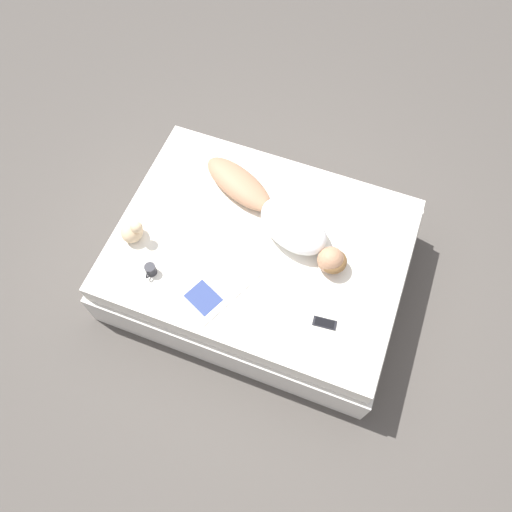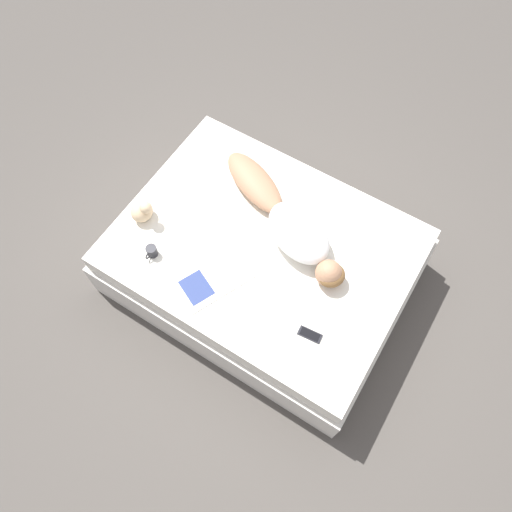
{
  "view_description": "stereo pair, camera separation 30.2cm",
  "coord_description": "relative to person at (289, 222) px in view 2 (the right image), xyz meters",
  "views": [
    {
      "loc": [
        1.57,
        0.56,
        3.6
      ],
      "look_at": [
        0.13,
        0.02,
        0.58
      ],
      "focal_mm": 35.0,
      "sensor_mm": 36.0,
      "label": 1
    },
    {
      "loc": [
        1.43,
        0.83,
        3.6
      ],
      "look_at": [
        0.13,
        0.02,
        0.58
      ],
      "focal_mm": 35.0,
      "sensor_mm": 36.0,
      "label": 2
    }
  ],
  "objects": [
    {
      "name": "person",
      "position": [
        0.0,
        0.0,
        0.0
      ],
      "size": [
        0.74,
        1.28,
        0.24
      ],
      "rotation": [
        0.0,
        0.0,
        -0.43
      ],
      "color": "#A37556",
      "rests_on": "bed"
    },
    {
      "name": "cell_phone",
      "position": [
        0.6,
        0.51,
        -0.1
      ],
      "size": [
        0.08,
        0.16,
        0.01
      ],
      "rotation": [
        0.0,
        0.0,
        0.1
      ],
      "color": "black",
      "rests_on": "bed"
    },
    {
      "name": "coffee_mug",
      "position": [
        0.67,
        -0.7,
        -0.06
      ],
      "size": [
        0.11,
        0.07,
        0.08
      ],
      "color": "#232328",
      "rests_on": "bed"
    },
    {
      "name": "ground_plane",
      "position": [
        0.19,
        -0.08,
        -0.63
      ],
      "size": [
        12.0,
        12.0,
        0.0
      ],
      "primitive_type": "plane",
      "color": "#4C4742"
    },
    {
      "name": "open_magazine",
      "position": [
        0.6,
        -0.24,
        -0.1
      ],
      "size": [
        0.6,
        0.49,
        0.01
      ],
      "rotation": [
        0.0,
        0.0,
        -0.43
      ],
      "color": "silver",
      "rests_on": "bed"
    },
    {
      "name": "plush_toy",
      "position": [
        0.46,
        -0.93,
        -0.02
      ],
      "size": [
        0.17,
        0.17,
        0.21
      ],
      "color": "#D1B289",
      "rests_on": "bed"
    },
    {
      "name": "bed",
      "position": [
        0.19,
        -0.08,
        -0.37
      ],
      "size": [
        1.58,
        2.08,
        0.53
      ],
      "color": "beige",
      "rests_on": "ground_plane"
    }
  ]
}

